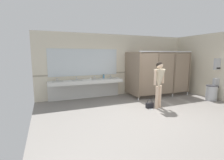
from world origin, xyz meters
TOP-DOWN VIEW (x-y plane):
  - ground_plane at (0.00, 0.00)m, footprint 7.41×6.15m
  - wall_back at (0.00, 2.84)m, footprint 7.41×0.12m
  - wall_back_tile_band at (0.00, 2.77)m, footprint 7.41×0.01m
  - vanity_counter at (-1.67, 2.55)m, footprint 3.07×0.59m
  - mirror_panel at (-1.67, 2.76)m, footprint 2.97×0.02m
  - bathroom_stalls at (1.61, 1.91)m, footprint 2.75×1.33m
  - paper_towel_dispenser_upper at (3.34, 0.42)m, footprint 0.37×0.13m
  - paper_towel_dispenser_lower at (3.34, 0.40)m, footprint 0.34×0.13m
  - trash_bin at (3.10, 0.42)m, footprint 0.44×0.44m
  - person_standing at (0.40, 0.41)m, footprint 0.54×0.51m
  - handbag at (0.13, 0.52)m, footprint 0.28×0.11m
  - soap_dispenser at (-0.85, 2.64)m, footprint 0.07×0.07m
  - paper_cup at (-1.54, 2.32)m, footprint 0.07×0.07m
  - floor_drain_cover at (0.08, 0.37)m, footprint 0.14×0.14m

SIDE VIEW (x-z plane):
  - ground_plane at x=0.00m, z-range -0.10..0.00m
  - floor_drain_cover at x=0.08m, z-range 0.00..0.01m
  - handbag at x=0.13m, z-range -0.06..0.27m
  - trash_bin at x=3.10m, z-range 0.00..0.63m
  - vanity_counter at x=-1.67m, z-range 0.15..1.10m
  - paper_towel_dispenser_lower at x=3.34m, z-range 0.49..0.91m
  - paper_cup at x=-1.54m, z-range 0.84..0.93m
  - soap_dispenser at x=-0.85m, z-range 0.82..1.01m
  - person_standing at x=0.40m, z-range 0.21..1.84m
  - wall_back_tile_band at x=0.00m, z-range 1.02..1.08m
  - bathroom_stalls at x=1.61m, z-range 0.05..2.07m
  - wall_back at x=0.00m, z-range 0.00..2.78m
  - paper_towel_dispenser_upper at x=3.34m, z-range 1.27..1.73m
  - mirror_panel at x=-1.67m, z-range 0.99..2.12m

